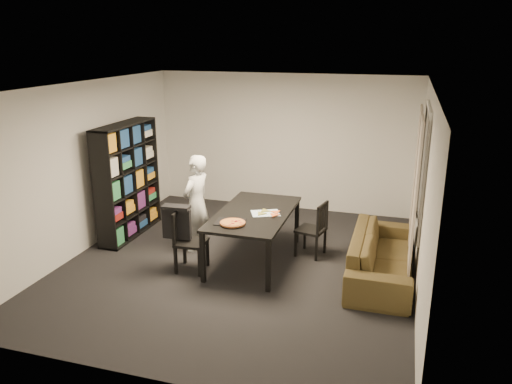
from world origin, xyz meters
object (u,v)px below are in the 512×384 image
(dining_table, at_px, (254,216))
(baking_tray, at_px, (230,222))
(bookshelf, at_px, (128,180))
(chair_left, at_px, (185,236))
(sofa, at_px, (382,255))
(person, at_px, (196,203))
(pepperoni_pizza, at_px, (233,223))
(chair_right, at_px, (316,226))

(dining_table, xyz_separation_m, baking_tray, (-0.19, -0.50, 0.07))
(bookshelf, height_order, dining_table, bookshelf)
(chair_left, height_order, sofa, chair_left)
(person, relative_size, pepperoni_pizza, 4.37)
(dining_table, relative_size, person, 1.21)
(chair_right, distance_m, pepperoni_pizza, 1.44)
(chair_right, bearing_deg, bookshelf, -77.45)
(person, bearing_deg, chair_right, 112.71)
(chair_right, height_order, pepperoni_pizza, chair_right)
(sofa, bearing_deg, baking_tray, 104.49)
(chair_right, bearing_deg, chair_left, -47.05)
(bookshelf, bearing_deg, person, -11.31)
(chair_left, xyz_separation_m, person, (-0.13, 0.73, 0.25))
(bookshelf, relative_size, baking_tray, 4.75)
(chair_left, height_order, baking_tray, chair_left)
(dining_table, distance_m, person, 1.00)
(chair_left, xyz_separation_m, chair_right, (1.70, 1.00, -0.02))
(chair_left, relative_size, pepperoni_pizza, 2.56)
(dining_table, height_order, person, person)
(pepperoni_pizza, relative_size, sofa, 0.16)
(bookshelf, bearing_deg, chair_left, -33.93)
(person, xyz_separation_m, baking_tray, (0.79, -0.66, 0.01))
(chair_left, xyz_separation_m, sofa, (2.71, 0.60, -0.20))
(baking_tray, xyz_separation_m, sofa, (2.06, 0.53, -0.46))
(bookshelf, distance_m, dining_table, 2.38)
(bookshelf, height_order, chair_right, bookshelf)
(dining_table, height_order, pepperoni_pizza, pepperoni_pizza)
(bookshelf, relative_size, chair_right, 2.21)
(bookshelf, height_order, baking_tray, bookshelf)
(person, bearing_deg, sofa, 101.56)
(chair_left, bearing_deg, dining_table, -60.09)
(chair_left, relative_size, baking_tray, 2.24)
(sofa, bearing_deg, chair_left, 102.49)
(bookshelf, xyz_separation_m, chair_right, (3.18, 0.01, -0.46))
(bookshelf, height_order, chair_left, bookshelf)
(chair_left, height_order, pepperoni_pizza, chair_left)
(dining_table, distance_m, sofa, 1.91)
(chair_left, distance_m, pepperoni_pizza, 0.77)
(baking_tray, bearing_deg, pepperoni_pizza, -48.58)
(bookshelf, height_order, pepperoni_pizza, bookshelf)
(person, bearing_deg, bookshelf, -87.24)
(baking_tray, height_order, pepperoni_pizza, pepperoni_pizza)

